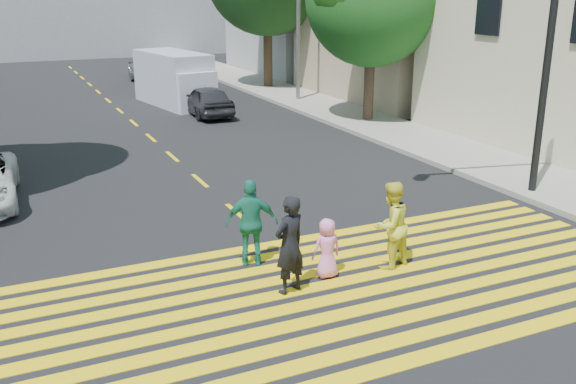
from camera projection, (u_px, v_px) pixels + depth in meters
ground at (365, 325)px, 10.44m from camera, size 120.00×120.00×0.00m
sidewalk_right at (353, 117)px, 26.78m from camera, size 3.00×60.00×0.15m
crosswalk at (328, 292)px, 11.54m from camera, size 13.40×5.30×0.01m
lane_line at (114, 105)px, 29.91m from camera, size 0.12×34.40×0.01m
pedestrian_man at (290, 245)px, 11.30m from camera, size 0.77×0.64×1.81m
pedestrian_woman at (391, 225)px, 12.36m from camera, size 0.98×0.85×1.73m
pedestrian_child at (327, 248)px, 12.00m from camera, size 0.57×0.38×1.16m
pedestrian_extra at (252, 223)px, 12.47m from camera, size 1.10×0.73×1.74m
dark_car_near at (207, 101)px, 27.31m from camera, size 1.60×3.84×1.30m
silver_car at (144, 67)px, 38.77m from camera, size 2.52×4.67×1.29m
dark_car_parked at (186, 74)px, 35.73m from camera, size 1.77×3.97×1.26m
white_van at (176, 80)px, 29.66m from camera, size 2.69×5.36×2.42m
traffic_signal at (507, 35)px, 15.43m from camera, size 4.30×1.16×6.41m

